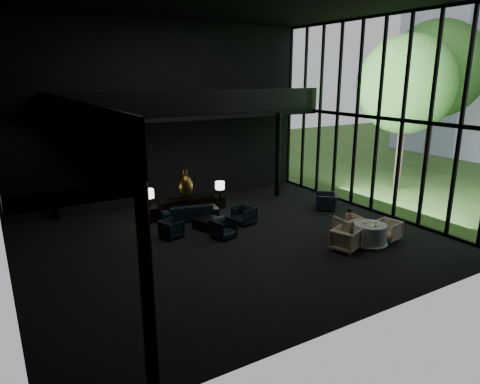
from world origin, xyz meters
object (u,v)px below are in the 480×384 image
dining_chair_west (345,238)px  dining_table (370,236)px  table_lamp_left (148,194)px  window_armchair (327,199)px  lounge_armchair_west (172,229)px  table_lamp_right (220,186)px  console (187,206)px  coffee_table (209,224)px  bronze_urn (185,186)px  dining_chair_north (349,224)px  side_table_right (218,202)px  lounge_armchair_east (244,215)px  side_table_left (150,214)px  sofa (190,208)px  lounge_armchair_south (224,228)px  dining_chair_east (388,229)px  child (349,216)px

dining_chair_west → dining_table: bearing=-113.6°
table_lamp_left → window_armchair: (7.24, -2.44, -0.66)m
lounge_armchair_west → dining_table: size_ratio=0.53×
table_lamp_right → dining_table: bearing=-68.3°
console → coffee_table: console is taller
bronze_urn → dining_chair_west: (3.01, -6.27, -0.81)m
table_lamp_left → dining_chair_north: table_lamp_left is taller
console → dining_chair_west: 6.90m
table_lamp_right → table_lamp_left: bearing=178.9°
side_table_right → lounge_armchair_east: (-0.12, -2.41, 0.11)m
console → side_table_left: 1.60m
bronze_urn → window_armchair: 6.20m
sofa → lounge_armchair_east: bearing=146.8°
console → bronze_urn: (0.00, 0.06, 0.88)m
bronze_urn → dining_table: bearing=-57.2°
lounge_armchair_east → table_lamp_left: bearing=-136.8°
table_lamp_left → console: bearing=-2.0°
bronze_urn → lounge_armchair_south: size_ratio=1.56×
table_lamp_left → dining_chair_east: table_lamp_left is taller
side_table_right → window_armchair: size_ratio=0.53×
bronze_urn → lounge_armchair_west: size_ratio=1.81×
bronze_urn → dining_table: size_ratio=0.96×
side_table_left → console: bearing=-0.3°
table_lamp_left → window_armchair: 7.67m
table_lamp_right → sofa: 1.91m
bronze_urn → table_lamp_left: bearing=-180.0°
window_armchair → dining_table: size_ratio=0.82×
lounge_armchair_west → dining_chair_north: dining_chair_north is taller
side_table_right → dining_chair_north: dining_chair_north is taller
console → coffee_table: 1.97m
table_lamp_left → side_table_right: (3.20, 0.14, -0.84)m
side_table_right → dining_chair_east: size_ratio=0.68×
dining_chair_east → child: 1.40m
bronze_urn → dining_chair_east: bearing=-51.8°
table_lamp_left → table_lamp_right: size_ratio=1.07×
dining_table → side_table_right: bearing=111.0°
side_table_left → dining_chair_east: 9.12m
coffee_table → dining_chair_west: size_ratio=1.00×
side_table_right → dining_table: (2.49, -6.48, 0.05)m
table_lamp_left → dining_table: (5.69, -6.34, -0.78)m
lounge_armchair_west → window_armchair: 7.17m
bronze_urn → sofa: 1.03m
side_table_right → coffee_table: size_ratio=0.61×
table_lamp_right → dining_table: table_lamp_right is taller
side_table_right → console: bearing=-172.9°
side_table_right → lounge_armchair_east: lounge_armchair_east is taller
lounge_armchair_east → dining_chair_north: bearing=28.1°
table_lamp_right → sofa: (-1.72, -0.60, -0.56)m
table_lamp_left → lounge_armchair_west: table_lamp_left is taller
dining_chair_north → sofa: bearing=-45.4°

